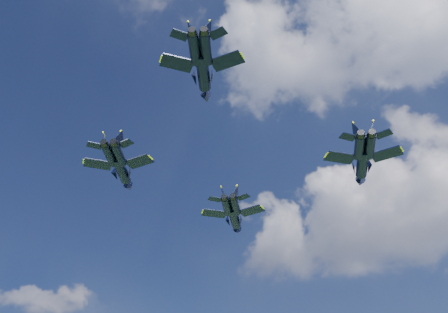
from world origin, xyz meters
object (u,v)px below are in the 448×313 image
jet_right (362,164)px  jet_left (122,171)px  jet_lead (235,218)px  jet_slot (203,74)px

jet_right → jet_left: bearing=-179.7°
jet_lead → jet_left: (-6.99, -23.28, -1.08)m
jet_right → jet_slot: 27.43m
jet_lead → jet_slot: jet_slot is taller
jet_right → jet_lead: bearing=137.9°
jet_lead → jet_slot: (14.06, -34.00, 0.39)m
jet_lead → jet_left: 24.33m
jet_right → jet_slot: bearing=-138.6°
jet_left → jet_right: 36.00m
jet_left → jet_right: bearing=-1.4°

